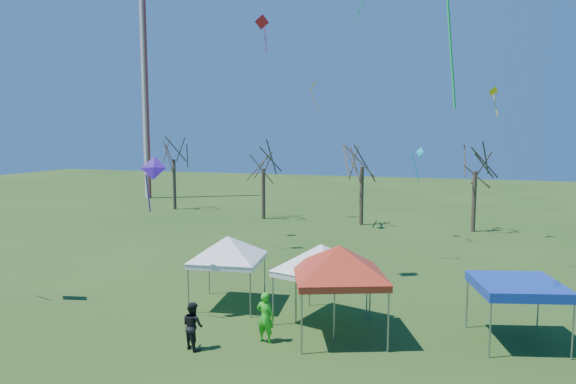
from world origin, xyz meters
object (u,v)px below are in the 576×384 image
person_dark (193,326)px  person_green (265,317)px  tent_white_west (228,241)px  tent_red (339,252)px  tree_0 (173,141)px  tree_3 (476,150)px  tree_2 (362,146)px  tent_blue (517,286)px  tent_white_mid (321,250)px  tree_1 (263,151)px  radio_mast (145,85)px

person_dark → person_green: 2.50m
tent_white_west → person_dark: size_ratio=2.39×
person_dark → tent_red: bearing=-122.8°
tree_0 → tree_3: (26.88, -3.34, -0.41)m
tree_2 → tent_white_west: (-2.24, -20.84, -3.51)m
tree_0 → tree_2: size_ratio=1.03×
person_dark → person_green: bearing=-121.5°
tent_red → tent_blue: 6.24m
tent_white_west → tent_blue: 11.23m
tree_2 → tent_white_mid: 21.91m
tree_3 → tent_red: size_ratio=1.93×
person_green → tent_white_west: bearing=-42.4°
tree_0 → tree_1: (10.08, -2.73, -0.70)m
tree_3 → tent_white_west: bearing=-117.4°
radio_mast → tree_2: radio_mast is taller
tent_white_mid → person_dark: size_ratio=2.37×
tree_2 → tent_white_west: bearing=-96.1°
radio_mast → tree_1: bearing=-28.5°
person_green → tent_white_mid: bearing=-113.2°
radio_mast → tree_0: size_ratio=2.96×
tent_blue → person_green: bearing=-163.0°
tree_1 → tent_blue: 28.06m
tent_white_west → tree_1: bearing=106.3°
tree_1 → tent_blue: (17.34, -21.74, -3.77)m
tree_0 → tent_blue: size_ratio=2.49×
tree_3 → tent_blue: 21.53m
tree_2 → tent_white_mid: size_ratio=2.12×
tree_0 → tree_1: 10.47m
tent_white_mid → person_dark: bearing=-133.2°
tree_1 → person_green: size_ratio=4.21×
tree_2 → person_dark: tree_2 is taller
tree_0 → person_green: 33.55m
tent_red → person_dark: 5.65m
radio_mast → tent_white_mid: size_ratio=6.49×
tree_1 → tree_3: bearing=-2.1°
tent_blue → tent_white_mid: bearing=-179.4°
tree_3 → tent_white_mid: bearing=-106.9°
tree_0 → tent_white_mid: size_ratio=2.19×
radio_mast → tree_1: size_ratio=3.31×
tree_2 → tree_3: 8.41m
tree_0 → person_green: bearing=-54.8°
tree_1 → tent_white_mid: 24.33m
tree_1 → person_green: bearing=-69.7°
radio_mast → tent_red: 44.19m
tent_red → tree_3: bearing=76.3°
radio_mast → person_green: (26.22, -33.64, -11.60)m
radio_mast → tent_white_mid: (27.61, -31.17, -9.64)m
tree_3 → person_dark: size_ratio=4.87×
tree_3 → person_dark: tree_3 is taller
tree_2 → tent_white_mid: bearing=-84.8°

